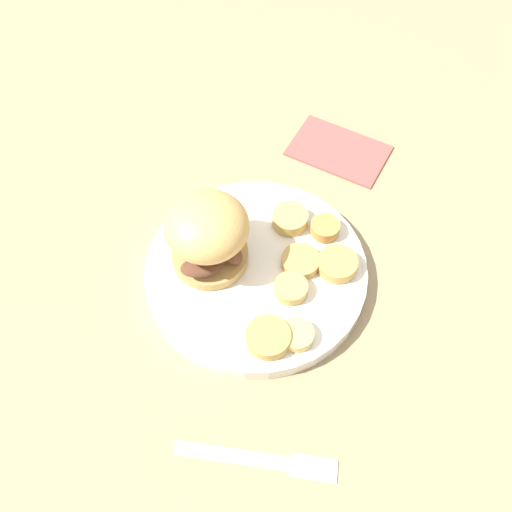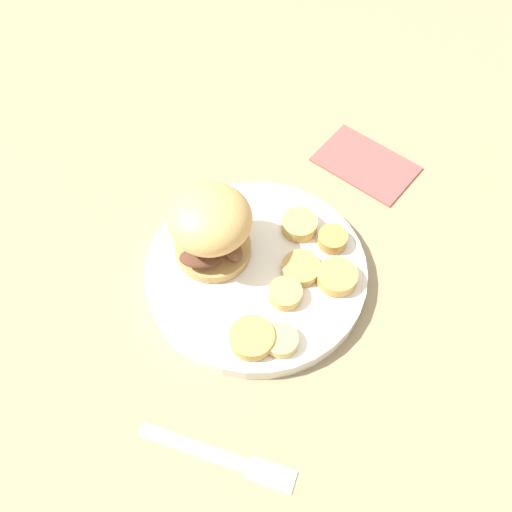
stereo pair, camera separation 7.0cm
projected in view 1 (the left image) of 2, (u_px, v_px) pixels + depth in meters
ground_plane at (256, 276)px, 0.74m from camera, size 4.00×4.00×0.00m
dinner_plate at (256, 271)px, 0.73m from camera, size 0.27×0.27×0.02m
sandwich at (207, 233)px, 0.69m from camera, size 0.11×0.10×0.10m
potato_round_0 at (292, 286)px, 0.70m from camera, size 0.04×0.04×0.01m
potato_round_1 at (337, 264)px, 0.72m from camera, size 0.05×0.05×0.02m
potato_round_2 at (297, 335)px, 0.67m from camera, size 0.04×0.04×0.01m
potato_round_3 at (290, 219)px, 0.76m from camera, size 0.05×0.05×0.02m
potato_round_4 at (268, 337)px, 0.67m from camera, size 0.05×0.05×0.01m
potato_round_5 at (301, 261)px, 0.72m from camera, size 0.05×0.05×0.01m
potato_round_6 at (325, 228)px, 0.75m from camera, size 0.04×0.04×0.02m
fork at (258, 460)px, 0.62m from camera, size 0.10×0.16×0.00m
napkin at (339, 150)px, 0.85m from camera, size 0.11×0.15×0.01m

